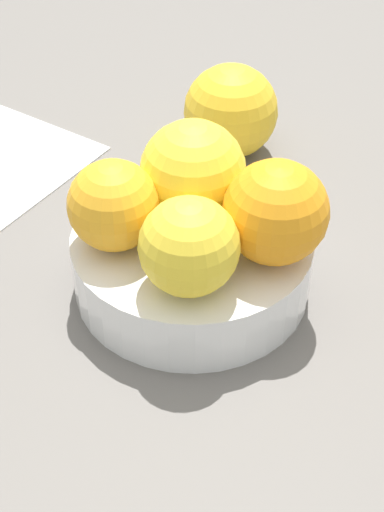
# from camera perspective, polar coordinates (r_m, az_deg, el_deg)

# --- Properties ---
(ground_plane) EXTENTS (1.10, 1.10, 0.02)m
(ground_plane) POSITION_cam_1_polar(r_m,az_deg,el_deg) (0.57, -0.00, -2.83)
(ground_plane) COLOR #66605B
(fruit_bowl) EXTENTS (0.17, 0.17, 0.05)m
(fruit_bowl) POSITION_cam_1_polar(r_m,az_deg,el_deg) (0.55, -0.00, -0.45)
(fruit_bowl) COLOR white
(fruit_bowl) RESTS_ON ground_plane
(orange_in_bowl_0) EXTENTS (0.07, 0.07, 0.07)m
(orange_in_bowl_0) POSITION_cam_1_polar(r_m,az_deg,el_deg) (0.53, 0.07, 6.20)
(orange_in_bowl_0) COLOR yellow
(orange_in_bowl_0) RESTS_ON fruit_bowl
(orange_in_bowl_1) EXTENTS (0.06, 0.06, 0.06)m
(orange_in_bowl_1) POSITION_cam_1_polar(r_m,az_deg,el_deg) (0.48, -0.22, 0.72)
(orange_in_bowl_1) COLOR yellow
(orange_in_bowl_1) RESTS_ON fruit_bowl
(orange_in_bowl_2) EXTENTS (0.07, 0.07, 0.07)m
(orange_in_bowl_2) POSITION_cam_1_polar(r_m,az_deg,el_deg) (0.50, 6.22, 3.24)
(orange_in_bowl_2) COLOR orange
(orange_in_bowl_2) RESTS_ON fruit_bowl
(orange_in_bowl_3) EXTENTS (0.06, 0.06, 0.06)m
(orange_in_bowl_3) POSITION_cam_1_polar(r_m,az_deg,el_deg) (0.51, -5.83, 3.76)
(orange_in_bowl_3) COLOR #F9A823
(orange_in_bowl_3) RESTS_ON fruit_bowl
(orange_loose_0) EXTENTS (0.08, 0.08, 0.08)m
(orange_loose_0) POSITION_cam_1_polar(r_m,az_deg,el_deg) (0.68, 2.89, 10.67)
(orange_loose_0) COLOR yellow
(orange_loose_0) RESTS_ON ground_plane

